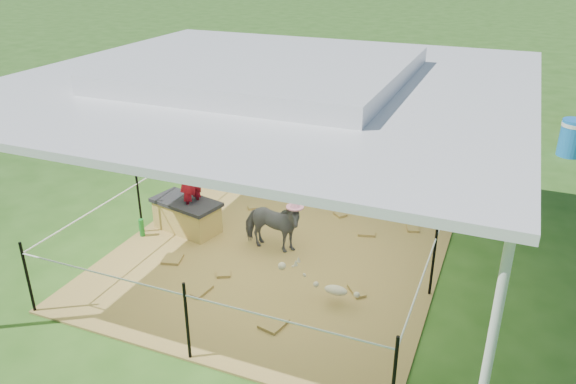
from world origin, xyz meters
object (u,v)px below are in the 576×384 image
at_px(distant_person, 500,112).
at_px(pony, 272,226).
at_px(green_bottle, 142,228).
at_px(foal, 336,288).
at_px(trash_barrel, 572,138).
at_px(woman, 189,169).
at_px(straw_bale, 187,217).
at_px(picnic_table_near, 458,108).

bearing_deg(distant_person, pony, 66.24).
xyz_separation_m(green_bottle, foal, (3.35, -0.57, 0.10)).
bearing_deg(trash_barrel, woman, -132.87).
distance_m(straw_bale, distant_person, 8.21).
height_order(green_bottle, foal, foal).
distance_m(straw_bale, foal, 2.98).
xyz_separation_m(green_bottle, pony, (2.05, 0.37, 0.26)).
height_order(green_bottle, trash_barrel, trash_barrel).
height_order(straw_bale, woman, woman).
distance_m(woman, foal, 3.00).
height_order(straw_bale, distant_person, distant_person).
xyz_separation_m(woman, distant_person, (4.13, 7.03, -0.54)).
height_order(pony, distant_person, distant_person).
xyz_separation_m(woman, trash_barrel, (5.66, 6.10, -0.70)).
height_order(straw_bale, picnic_table_near, picnic_table_near).
xyz_separation_m(foal, picnic_table_near, (0.42, 8.52, 0.15)).
bearing_deg(foal, distant_person, 78.15).
distance_m(trash_barrel, distant_person, 1.80).
xyz_separation_m(woman, picnic_table_near, (3.12, 7.50, -0.68)).
relative_size(green_bottle, distant_person, 0.26).
bearing_deg(straw_bale, pony, -2.90).
xyz_separation_m(pony, distant_person, (2.73, 7.11, 0.12)).
height_order(foal, trash_barrel, trash_barrel).
distance_m(pony, distant_person, 7.62).
relative_size(straw_bale, foal, 1.19).
relative_size(straw_bale, trash_barrel, 1.28).
distance_m(woman, pony, 1.55).
bearing_deg(pony, green_bottle, 99.69).
bearing_deg(foal, green_bottle, 168.59).
bearing_deg(picnic_table_near, pony, -108.71).
bearing_deg(green_bottle, trash_barrel, 46.06).
relative_size(woman, pony, 1.28).
bearing_deg(green_bottle, distant_person, 57.42).
bearing_deg(straw_bale, picnic_table_near, 66.79).
relative_size(woman, green_bottle, 4.32).
bearing_deg(pony, picnic_table_near, -13.40).
height_order(woman, foal, woman).
xyz_separation_m(woman, foal, (2.70, -1.02, -0.83)).
bearing_deg(pony, trash_barrel, -35.24).
relative_size(straw_bale, distant_person, 0.92).
bearing_deg(foal, straw_bale, 158.23).
bearing_deg(foal, woman, 157.55).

